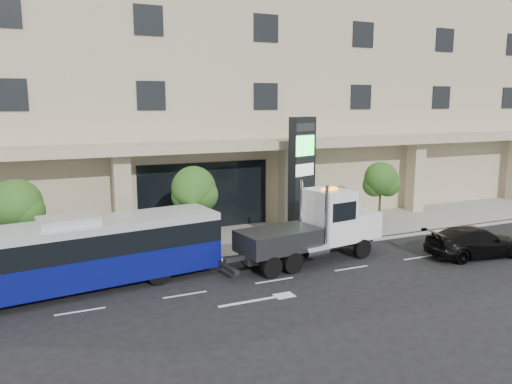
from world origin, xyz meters
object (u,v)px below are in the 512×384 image
at_px(city_bus, 70,254).
at_px(signage_pylon, 302,176).
at_px(tow_truck, 316,229).
at_px(black_sedan, 475,242).

height_order(city_bus, signage_pylon, signage_pylon).
bearing_deg(signage_pylon, tow_truck, -128.73).
distance_m(city_bus, black_sedan, 19.11).
height_order(city_bus, tow_truck, tow_truck).
xyz_separation_m(tow_truck, signage_pylon, (1.39, 3.99, 1.95)).
distance_m(tow_truck, black_sedan, 8.13).
bearing_deg(black_sedan, tow_truck, 77.85).
height_order(city_bus, black_sedan, city_bus).
bearing_deg(tow_truck, signage_pylon, 62.85).
height_order(black_sedan, signage_pylon, signage_pylon).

